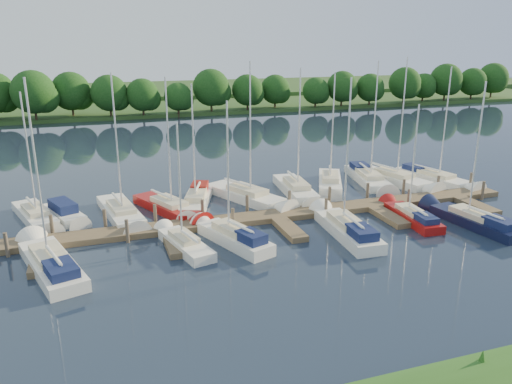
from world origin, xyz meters
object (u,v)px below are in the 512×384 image
object	(u,v)px
motorboat	(65,214)
sailboat_n_5	(248,198)
sailboat_s_2	(233,238)
dock	(278,219)
sailboat_n_0	(36,217)

from	to	relation	value
motorboat	sailboat_n_5	size ratio (longest dim) A/B	0.50
motorboat	sailboat_n_5	bearing A→B (deg)	156.78
sailboat_s_2	dock	bearing A→B (deg)	14.57
dock	sailboat_n_5	size ratio (longest dim) A/B	3.42
sailboat_n_5	motorboat	bearing A→B (deg)	-26.48
sailboat_n_5	sailboat_s_2	world-z (taller)	sailboat_n_5
motorboat	sailboat_n_5	xyz separation A→B (m)	(14.29, -0.27, -0.06)
dock	motorboat	xyz separation A→B (m)	(-14.88, 5.56, 0.14)
dock	sailboat_s_2	xyz separation A→B (m)	(-4.25, -2.95, 0.15)
sailboat_n_5	sailboat_s_2	size ratio (longest dim) A/B	1.20
sailboat_n_0	motorboat	xyz separation A→B (m)	(1.98, -0.22, 0.07)
sailboat_n_0	sailboat_n_5	bearing A→B (deg)	159.75
sailboat_n_0	sailboat_s_2	world-z (taller)	sailboat_n_0
motorboat	sailboat_n_5	world-z (taller)	sailboat_n_5
sailboat_n_0	motorboat	size ratio (longest dim) A/B	1.69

